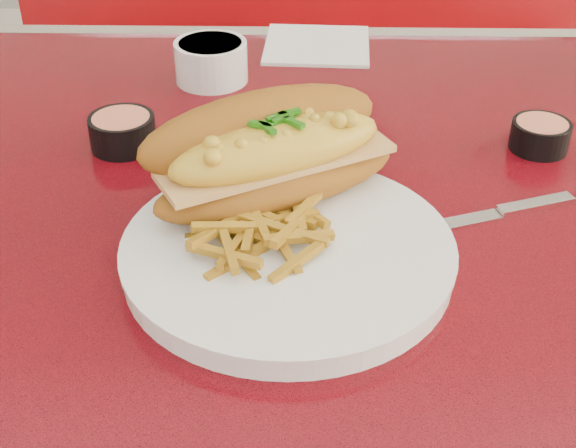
{
  "coord_description": "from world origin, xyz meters",
  "views": [
    {
      "loc": [
        -0.01,
        -0.65,
        1.17
      ],
      "look_at": [
        -0.02,
        -0.12,
        0.81
      ],
      "focal_mm": 50.0,
      "sensor_mm": 36.0,
      "label": 1
    }
  ],
  "objects_px": {
    "dinner_plate": "(288,253)",
    "knife": "(490,215)",
    "booth_bench_far": "(306,179)",
    "fork": "(277,192)",
    "sauce_cup_right": "(540,134)",
    "gravy_ramekin": "(211,60)",
    "mac_hoagie": "(271,152)",
    "sauce_cup_left": "(122,130)",
    "diner_table": "(309,314)"
  },
  "relations": [
    {
      "from": "dinner_plate",
      "to": "sauce_cup_left",
      "type": "bearing_deg",
      "value": 131.38
    },
    {
      "from": "sauce_cup_left",
      "to": "sauce_cup_right",
      "type": "height_order",
      "value": "sauce_cup_left"
    },
    {
      "from": "dinner_plate",
      "to": "fork",
      "type": "relative_size",
      "value": 2.77
    },
    {
      "from": "dinner_plate",
      "to": "diner_table",
      "type": "bearing_deg",
      "value": 80.59
    },
    {
      "from": "gravy_ramekin",
      "to": "knife",
      "type": "height_order",
      "value": "gravy_ramekin"
    },
    {
      "from": "gravy_ramekin",
      "to": "sauce_cup_right",
      "type": "bearing_deg",
      "value": -24.67
    },
    {
      "from": "mac_hoagie",
      "to": "sauce_cup_left",
      "type": "bearing_deg",
      "value": 114.38
    },
    {
      "from": "booth_bench_far",
      "to": "sauce_cup_left",
      "type": "xyz_separation_m",
      "value": [
        -0.19,
        -0.74,
        0.5
      ]
    },
    {
      "from": "gravy_ramekin",
      "to": "booth_bench_far",
      "type": "bearing_deg",
      "value": 78.16
    },
    {
      "from": "dinner_plate",
      "to": "sauce_cup_right",
      "type": "bearing_deg",
      "value": 38.49
    },
    {
      "from": "mac_hoagie",
      "to": "sauce_cup_right",
      "type": "relative_size",
      "value": 4.02
    },
    {
      "from": "sauce_cup_right",
      "to": "knife",
      "type": "bearing_deg",
      "value": -119.69
    },
    {
      "from": "diner_table",
      "to": "fork",
      "type": "xyz_separation_m",
      "value": [
        -0.03,
        -0.04,
        0.18
      ]
    },
    {
      "from": "knife",
      "to": "booth_bench_far",
      "type": "bearing_deg",
      "value": 80.75
    },
    {
      "from": "knife",
      "to": "sauce_cup_right",
      "type": "bearing_deg",
      "value": 40.55
    },
    {
      "from": "diner_table",
      "to": "booth_bench_far",
      "type": "distance_m",
      "value": 0.87
    },
    {
      "from": "sauce_cup_left",
      "to": "sauce_cup_right",
      "type": "xyz_separation_m",
      "value": [
        0.43,
        0.0,
        -0.0
      ]
    },
    {
      "from": "diner_table",
      "to": "gravy_ramekin",
      "type": "bearing_deg",
      "value": 116.36
    },
    {
      "from": "diner_table",
      "to": "sauce_cup_left",
      "type": "xyz_separation_m",
      "value": [
        -0.19,
        0.07,
        0.18
      ]
    },
    {
      "from": "fork",
      "to": "sauce_cup_right",
      "type": "bearing_deg",
      "value": -54.07
    },
    {
      "from": "mac_hoagie",
      "to": "sauce_cup_right",
      "type": "xyz_separation_m",
      "value": [
        0.27,
        0.12,
        -0.05
      ]
    },
    {
      "from": "sauce_cup_right",
      "to": "booth_bench_far",
      "type": "bearing_deg",
      "value": 107.7
    },
    {
      "from": "sauce_cup_left",
      "to": "knife",
      "type": "distance_m",
      "value": 0.38
    },
    {
      "from": "dinner_plate",
      "to": "knife",
      "type": "bearing_deg",
      "value": 21.93
    },
    {
      "from": "sauce_cup_right",
      "to": "fork",
      "type": "bearing_deg",
      "value": -155.4
    },
    {
      "from": "gravy_ramekin",
      "to": "sauce_cup_left",
      "type": "xyz_separation_m",
      "value": [
        -0.07,
        -0.17,
        -0.01
      ]
    },
    {
      "from": "dinner_plate",
      "to": "sauce_cup_right",
      "type": "distance_m",
      "value": 0.32
    },
    {
      "from": "booth_bench_far",
      "to": "dinner_plate",
      "type": "distance_m",
      "value": 1.06
    },
    {
      "from": "booth_bench_far",
      "to": "gravy_ramekin",
      "type": "relative_size",
      "value": 11.66
    },
    {
      "from": "booth_bench_far",
      "to": "dinner_plate",
      "type": "height_order",
      "value": "booth_bench_far"
    },
    {
      "from": "sauce_cup_left",
      "to": "diner_table",
      "type": "bearing_deg",
      "value": -20.96
    },
    {
      "from": "sauce_cup_right",
      "to": "sauce_cup_left",
      "type": "bearing_deg",
      "value": -179.4
    },
    {
      "from": "knife",
      "to": "diner_table",
      "type": "bearing_deg",
      "value": 142.71
    },
    {
      "from": "diner_table",
      "to": "fork",
      "type": "relative_size",
      "value": 9.57
    },
    {
      "from": "mac_hoagie",
      "to": "fork",
      "type": "height_order",
      "value": "mac_hoagie"
    },
    {
      "from": "mac_hoagie",
      "to": "fork",
      "type": "distance_m",
      "value": 0.04
    },
    {
      "from": "fork",
      "to": "booth_bench_far",
      "type": "bearing_deg",
      "value": 9.19
    },
    {
      "from": "dinner_plate",
      "to": "booth_bench_far",
      "type": "bearing_deg",
      "value": 88.75
    },
    {
      "from": "dinner_plate",
      "to": "sauce_cup_right",
      "type": "height_order",
      "value": "sauce_cup_right"
    },
    {
      "from": "dinner_plate",
      "to": "knife",
      "type": "relative_size",
      "value": 1.78
    },
    {
      "from": "mac_hoagie",
      "to": "diner_table",
      "type": "bearing_deg",
      "value": 23.03
    },
    {
      "from": "booth_bench_far",
      "to": "sauce_cup_right",
      "type": "height_order",
      "value": "booth_bench_far"
    },
    {
      "from": "gravy_ramekin",
      "to": "sauce_cup_right",
      "type": "relative_size",
      "value": 1.64
    },
    {
      "from": "dinner_plate",
      "to": "mac_hoagie",
      "type": "bearing_deg",
      "value": 101.85
    },
    {
      "from": "mac_hoagie",
      "to": "sauce_cup_right",
      "type": "bearing_deg",
      "value": -3.54
    },
    {
      "from": "booth_bench_far",
      "to": "knife",
      "type": "height_order",
      "value": "booth_bench_far"
    },
    {
      "from": "fork",
      "to": "sauce_cup_left",
      "type": "distance_m",
      "value": 0.2
    },
    {
      "from": "diner_table",
      "to": "sauce_cup_left",
      "type": "distance_m",
      "value": 0.28
    },
    {
      "from": "mac_hoagie",
      "to": "sauce_cup_left",
      "type": "relative_size",
      "value": 3.59
    },
    {
      "from": "dinner_plate",
      "to": "fork",
      "type": "height_order",
      "value": "same"
    }
  ]
}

